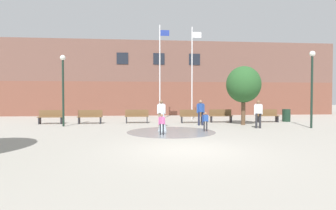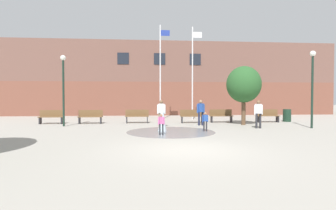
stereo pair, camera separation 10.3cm
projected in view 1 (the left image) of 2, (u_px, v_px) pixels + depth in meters
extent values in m
plane|color=#9E998E|center=(188.00, 150.00, 8.73)|extent=(100.00, 100.00, 0.00)
cube|color=brown|center=(157.00, 99.00, 28.48)|extent=(36.00, 6.00, 3.29)
cube|color=brown|center=(157.00, 65.00, 28.38)|extent=(36.00, 6.00, 4.02)
cube|color=#1E232D|center=(122.00, 58.00, 25.05)|extent=(1.10, 0.06, 1.10)
cube|color=#1E232D|center=(159.00, 59.00, 25.37)|extent=(1.10, 0.06, 1.10)
cube|color=#1E232D|center=(194.00, 59.00, 25.69)|extent=(1.10, 0.06, 1.10)
cylinder|color=gray|center=(171.00, 132.00, 13.31)|extent=(4.49, 4.49, 0.01)
cone|color=silver|center=(162.00, 117.00, 13.56)|extent=(0.44, 0.44, 1.48)
cube|color=#28282D|center=(40.00, 121.00, 17.21)|extent=(0.06, 0.40, 0.44)
cube|color=#28282D|center=(62.00, 121.00, 17.33)|extent=(0.06, 0.40, 0.44)
cube|color=brown|center=(51.00, 117.00, 17.26)|extent=(1.60, 0.44, 0.05)
cube|color=brown|center=(52.00, 113.00, 17.45)|extent=(1.60, 0.04, 0.42)
cube|color=#28282D|center=(79.00, 121.00, 17.36)|extent=(0.06, 0.40, 0.44)
cube|color=#28282D|center=(101.00, 120.00, 17.48)|extent=(0.06, 0.40, 0.44)
cube|color=brown|center=(90.00, 117.00, 17.41)|extent=(1.60, 0.44, 0.05)
cube|color=brown|center=(90.00, 113.00, 17.60)|extent=(1.60, 0.04, 0.42)
cube|color=#28282D|center=(127.00, 120.00, 17.82)|extent=(0.06, 0.40, 0.44)
cube|color=#28282D|center=(147.00, 120.00, 17.95)|extent=(0.06, 0.40, 0.44)
cube|color=brown|center=(137.00, 116.00, 17.88)|extent=(1.60, 0.44, 0.05)
cube|color=brown|center=(137.00, 113.00, 18.07)|extent=(1.60, 0.04, 0.42)
cube|color=#28282D|center=(182.00, 120.00, 17.95)|extent=(0.06, 0.40, 0.44)
cube|color=#28282D|center=(202.00, 120.00, 18.08)|extent=(0.06, 0.40, 0.44)
cube|color=brown|center=(192.00, 116.00, 18.01)|extent=(1.60, 0.44, 0.05)
cube|color=brown|center=(191.00, 113.00, 18.20)|extent=(1.60, 0.04, 0.42)
cube|color=#28282D|center=(211.00, 119.00, 18.27)|extent=(0.06, 0.40, 0.44)
cube|color=#28282D|center=(231.00, 119.00, 18.40)|extent=(0.06, 0.40, 0.44)
cube|color=brown|center=(221.00, 116.00, 18.33)|extent=(1.60, 0.44, 0.05)
cube|color=brown|center=(220.00, 112.00, 18.52)|extent=(1.60, 0.04, 0.42)
cube|color=#28282D|center=(258.00, 119.00, 18.40)|extent=(0.06, 0.40, 0.44)
cube|color=#28282D|center=(277.00, 119.00, 18.52)|extent=(0.06, 0.40, 0.44)
cube|color=brown|center=(267.00, 116.00, 18.45)|extent=(1.60, 0.44, 0.05)
cube|color=brown|center=(266.00, 112.00, 18.65)|extent=(1.60, 0.04, 0.42)
cylinder|color=#28282D|center=(204.00, 126.00, 13.48)|extent=(0.07, 0.07, 0.52)
cylinder|color=#28282D|center=(207.00, 126.00, 13.49)|extent=(0.07, 0.07, 0.52)
cube|color=#284C9E|center=(205.00, 118.00, 13.47)|extent=(0.23, 0.16, 0.33)
sphere|color=#997051|center=(206.00, 114.00, 13.46)|extent=(0.13, 0.13, 0.13)
cylinder|color=#284C9E|center=(203.00, 119.00, 13.46)|extent=(0.05, 0.05, 0.34)
cylinder|color=#284C9E|center=(208.00, 119.00, 13.48)|extent=(0.05, 0.05, 0.34)
cylinder|color=#28282D|center=(256.00, 121.00, 14.84)|extent=(0.12, 0.12, 0.84)
cylinder|color=#28282D|center=(260.00, 121.00, 14.86)|extent=(0.12, 0.12, 0.84)
cube|color=white|center=(258.00, 109.00, 14.83)|extent=(0.34, 0.39, 0.54)
sphere|color=brown|center=(258.00, 102.00, 14.82)|extent=(0.21, 0.21, 0.21)
cylinder|color=white|center=(255.00, 110.00, 14.81)|extent=(0.08, 0.08, 0.55)
cylinder|color=white|center=(262.00, 110.00, 14.85)|extent=(0.08, 0.08, 0.55)
cylinder|color=#89755B|center=(159.00, 120.00, 15.47)|extent=(0.12, 0.12, 0.84)
cylinder|color=#89755B|center=(163.00, 120.00, 15.49)|extent=(0.12, 0.12, 0.84)
cube|color=white|center=(161.00, 108.00, 15.46)|extent=(0.38, 0.29, 0.54)
sphere|color=brown|center=(161.00, 102.00, 15.45)|extent=(0.21, 0.21, 0.21)
cylinder|color=white|center=(158.00, 109.00, 15.45)|extent=(0.08, 0.08, 0.55)
cylinder|color=white|center=(165.00, 109.00, 15.48)|extent=(0.08, 0.08, 0.55)
cylinder|color=#1E233D|center=(199.00, 119.00, 16.38)|extent=(0.12, 0.12, 0.84)
cylinder|color=#1E233D|center=(202.00, 119.00, 16.40)|extent=(0.12, 0.12, 0.84)
cube|color=#284C9E|center=(201.00, 108.00, 16.38)|extent=(0.37, 0.39, 0.54)
sphere|color=#997051|center=(201.00, 102.00, 16.37)|extent=(0.21, 0.21, 0.21)
cylinder|color=#284C9E|center=(197.00, 109.00, 16.36)|extent=(0.08, 0.08, 0.55)
cylinder|color=#284C9E|center=(204.00, 109.00, 16.40)|extent=(0.08, 0.08, 0.55)
cylinder|color=#28282D|center=(160.00, 129.00, 12.14)|extent=(0.07, 0.07, 0.52)
cylinder|color=#28282D|center=(163.00, 129.00, 12.15)|extent=(0.07, 0.07, 0.52)
cube|color=pink|center=(162.00, 120.00, 12.13)|extent=(0.21, 0.24, 0.33)
sphere|color=#997051|center=(162.00, 115.00, 12.12)|extent=(0.13, 0.13, 0.13)
cylinder|color=pink|center=(159.00, 121.00, 12.12)|extent=(0.05, 0.05, 0.34)
cylinder|color=pink|center=(165.00, 121.00, 12.14)|extent=(0.05, 0.05, 0.34)
cylinder|color=silver|center=(160.00, 72.00, 20.61)|extent=(0.10, 0.10, 7.45)
cube|color=#233893|center=(165.00, 33.00, 20.56)|extent=(0.70, 0.02, 0.45)
cylinder|color=silver|center=(192.00, 73.00, 20.84)|extent=(0.10, 0.10, 7.36)
cube|color=silver|center=(197.00, 35.00, 20.80)|extent=(0.70, 0.02, 0.45)
cylinder|color=#192D23|center=(63.00, 94.00, 15.77)|extent=(0.12, 0.12, 3.98)
sphere|color=white|center=(63.00, 58.00, 15.71)|extent=(0.32, 0.32, 0.32)
cylinder|color=#192D23|center=(312.00, 92.00, 14.91)|extent=(0.12, 0.12, 4.07)
sphere|color=white|center=(312.00, 54.00, 14.84)|extent=(0.32, 0.32, 0.32)
cylinder|color=#193323|center=(286.00, 115.00, 19.03)|extent=(0.56, 0.56, 0.90)
cylinder|color=brown|center=(243.00, 114.00, 16.70)|extent=(0.26, 0.26, 1.43)
ellipsoid|color=#285628|center=(243.00, 84.00, 16.65)|extent=(2.18, 2.18, 2.31)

